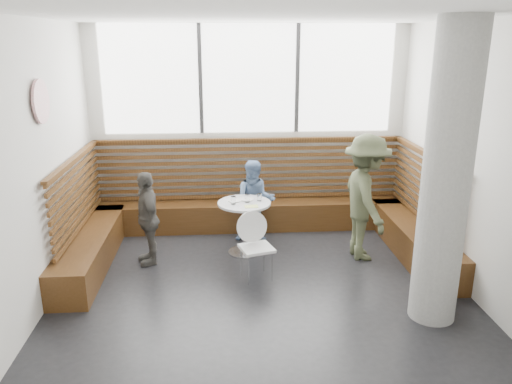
{
  "coord_description": "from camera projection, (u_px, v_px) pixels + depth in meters",
  "views": [
    {
      "loc": [
        -0.46,
        -5.39,
        2.97
      ],
      "look_at": [
        0.0,
        1.0,
        1.0
      ],
      "focal_mm": 35.0,
      "sensor_mm": 36.0,
      "label": 1
    }
  ],
  "objects": [
    {
      "name": "glass_left",
      "position": [
        233.0,
        200.0,
        6.92
      ],
      "size": [
        0.07,
        0.07,
        0.11
      ],
      "primitive_type": "cylinder",
      "color": "white",
      "rests_on": "cafe_table"
    },
    {
      "name": "adult_man",
      "position": [
        366.0,
        198.0,
        6.86
      ],
      "size": [
        0.71,
        1.17,
        1.76
      ],
      "primitive_type": "imported",
      "rotation": [
        0.0,
        0.0,
        1.62
      ],
      "color": "#474E34",
      "rests_on": "ground"
    },
    {
      "name": "glass_mid",
      "position": [
        247.0,
        198.0,
        6.99
      ],
      "size": [
        0.07,
        0.07,
        0.12
      ],
      "primitive_type": "cylinder",
      "color": "white",
      "rests_on": "cafe_table"
    },
    {
      "name": "glass_right",
      "position": [
        259.0,
        197.0,
        7.06
      ],
      "size": [
        0.07,
        0.07,
        0.1
      ],
      "primitive_type": "cylinder",
      "color": "white",
      "rests_on": "cafe_table"
    },
    {
      "name": "child_back",
      "position": [
        255.0,
        201.0,
        7.5
      ],
      "size": [
        0.63,
        0.5,
        1.26
      ],
      "primitive_type": "imported",
      "rotation": [
        0.0,
        0.0,
        -0.04
      ],
      "color": "#6381AC",
      "rests_on": "ground"
    },
    {
      "name": "menu_card",
      "position": [
        251.0,
        206.0,
        6.83
      ],
      "size": [
        0.19,
        0.14,
        0.0
      ],
      "primitive_type": "cube",
      "rotation": [
        0.0,
        0.0,
        0.08
      ],
      "color": "#A5C64C",
      "rests_on": "cafe_table"
    },
    {
      "name": "plate_near",
      "position": [
        235.0,
        200.0,
        7.06
      ],
      "size": [
        0.19,
        0.19,
        0.01
      ],
      "primitive_type": "cylinder",
      "color": "white",
      "rests_on": "cafe_table"
    },
    {
      "name": "plate_far",
      "position": [
        247.0,
        199.0,
        7.12
      ],
      "size": [
        0.2,
        0.2,
        0.01
      ],
      "primitive_type": "cylinder",
      "color": "white",
      "rests_on": "cafe_table"
    },
    {
      "name": "wall_art",
      "position": [
        41.0,
        101.0,
        5.58
      ],
      "size": [
        0.03,
        0.5,
        0.5
      ],
      "primitive_type": "cylinder",
      "rotation": [
        0.0,
        1.57,
        0.0
      ],
      "color": "white",
      "rests_on": "room"
    },
    {
      "name": "booth",
      "position": [
        252.0,
        214.0,
        7.61
      ],
      "size": [
        5.0,
        2.5,
        1.44
      ],
      "color": "#3F250F",
      "rests_on": "ground"
    },
    {
      "name": "child_left",
      "position": [
        148.0,
        218.0,
        6.75
      ],
      "size": [
        0.53,
        0.82,
        1.29
      ],
      "primitive_type": "imported",
      "rotation": [
        0.0,
        0.0,
        -1.26
      ],
      "color": "#514E49",
      "rests_on": "ground"
    },
    {
      "name": "cafe_table",
      "position": [
        244.0,
        217.0,
        7.07
      ],
      "size": [
        0.75,
        0.75,
        0.77
      ],
      "color": "silver",
      "rests_on": "ground"
    },
    {
      "name": "room",
      "position": [
        262.0,
        167.0,
        5.57
      ],
      "size": [
        5.0,
        5.0,
        3.2
      ],
      "color": "silver",
      "rests_on": "ground"
    },
    {
      "name": "cafe_chair",
      "position": [
        256.0,
        240.0,
        6.38
      ],
      "size": [
        0.41,
        0.4,
        0.86
      ],
      "rotation": [
        0.0,
        0.0,
        0.29
      ],
      "color": "white",
      "rests_on": "ground"
    },
    {
      "name": "concrete_column",
      "position": [
        446.0,
        178.0,
        5.12
      ],
      "size": [
        0.5,
        0.5,
        3.2
      ],
      "primitive_type": "cylinder",
      "color": "gray",
      "rests_on": "ground"
    }
  ]
}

